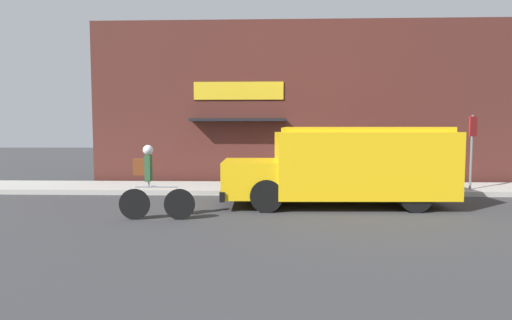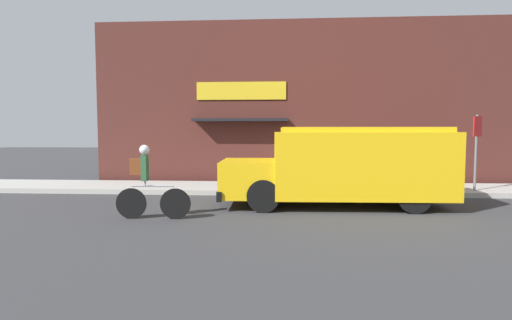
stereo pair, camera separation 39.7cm
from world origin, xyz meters
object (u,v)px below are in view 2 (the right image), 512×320
Objects in this scene: school_bus at (344,165)px; stop_sign_post at (477,140)px; cyclist at (148,183)px; trash_bin at (312,172)px.

stop_sign_post is (4.24, 1.95, 0.61)m from school_bus.
school_bus reaches higher than cyclist.
cyclist is at bearing -156.47° from stop_sign_post.
trash_bin is (-4.83, 1.33, -1.15)m from stop_sign_post.
school_bus reaches higher than trash_bin.
cyclist reaches higher than trash_bin.
school_bus is 2.55× the size of stop_sign_post.
stop_sign_post is at bearing 23.01° from school_bus.
school_bus is 4.95m from cyclist.
school_bus is 4.70m from stop_sign_post.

